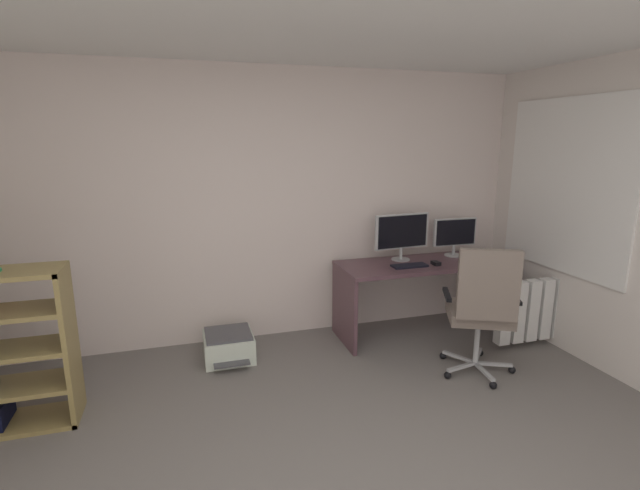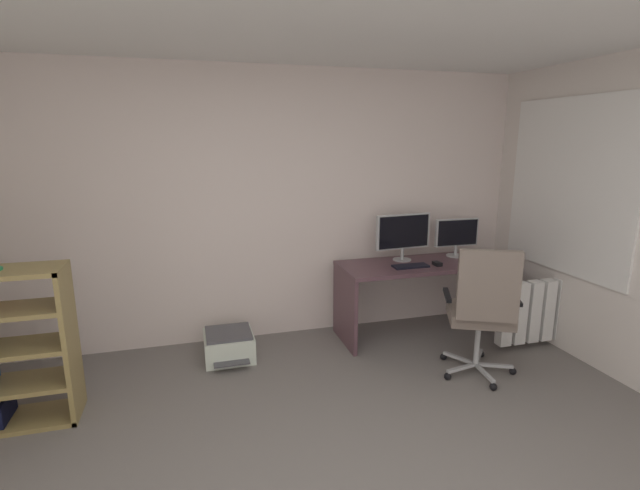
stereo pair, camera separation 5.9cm
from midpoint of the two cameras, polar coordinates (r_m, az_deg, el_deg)
name	(u,v)px [view 1 (the left image)]	position (r m, az deg, el deg)	size (l,w,h in m)	color
wall_back	(259,207)	(4.46, -7.83, 4.64)	(5.20, 0.10, 2.56)	silver
window_pane	(566,186)	(4.71, 27.63, 6.39)	(0.01, 1.34, 1.46)	white
window_frame	(566,186)	(4.70, 27.57, 6.40)	(0.02, 1.42, 1.54)	white
desk	(422,280)	(4.70, 12.05, -4.23)	(1.66, 0.64, 0.73)	#573B43
monitor_main	(402,233)	(4.63, 9.62, 1.49)	(0.58, 0.18, 0.46)	#B2B5B7
monitor_secondary	(455,234)	(4.93, 15.84, 1.32)	(0.47, 0.18, 0.39)	#B2B5B7
keyboard	(410,266)	(4.46, 10.54, -2.51)	(0.34, 0.13, 0.02)	black
computer_mouse	(436,263)	(4.57, 13.65, -2.18)	(0.06, 0.10, 0.03)	black
office_chair	(482,306)	(3.93, 18.86, -7.03)	(0.65, 0.67, 1.11)	#B7BABC
printer	(229,346)	(4.29, -11.52, -12.01)	(0.43, 0.50, 0.25)	silver
radiator	(544,309)	(4.88, 25.42, -7.05)	(1.01, 0.10, 0.58)	white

